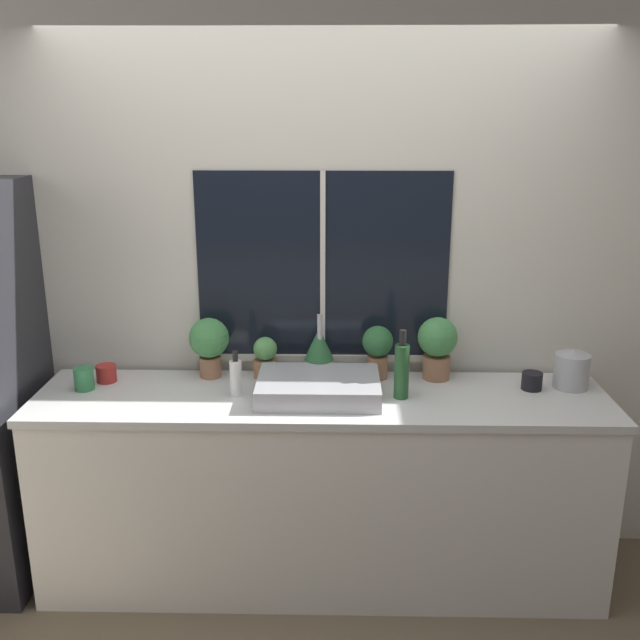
% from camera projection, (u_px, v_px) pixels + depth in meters
% --- Properties ---
extents(ground_plane, '(14.00, 14.00, 0.00)m').
position_uv_depth(ground_plane, '(320.00, 615.00, 3.16)').
color(ground_plane, brown).
extents(wall_back, '(8.00, 0.09, 2.70)m').
position_uv_depth(wall_back, '(323.00, 285.00, 3.40)').
color(wall_back, silver).
rests_on(wall_back, ground_plane).
extents(counter, '(2.56, 0.61, 0.93)m').
position_uv_depth(counter, '(321.00, 488.00, 3.30)').
color(counter, white).
rests_on(counter, ground_plane).
extents(sink, '(0.54, 0.44, 0.31)m').
position_uv_depth(sink, '(319.00, 387.00, 3.15)').
color(sink, '#ADADB2').
rests_on(sink, counter).
extents(potted_plant_far_left, '(0.19, 0.19, 0.29)m').
position_uv_depth(potted_plant_far_left, '(209.00, 342.00, 3.34)').
color(potted_plant_far_left, '#9E6B4C').
rests_on(potted_plant_far_left, counter).
extents(potted_plant_left, '(0.11, 0.11, 0.20)m').
position_uv_depth(potted_plant_left, '(265.00, 357.00, 3.36)').
color(potted_plant_left, '#9E6B4C').
rests_on(potted_plant_left, counter).
extents(potted_plant_center, '(0.14, 0.14, 0.24)m').
position_uv_depth(potted_plant_center, '(319.00, 349.00, 3.34)').
color(potted_plant_center, '#9E6B4C').
rests_on(potted_plant_center, counter).
extents(potted_plant_right, '(0.15, 0.15, 0.25)m').
position_uv_depth(potted_plant_right, '(378.00, 348.00, 3.33)').
color(potted_plant_right, '#9E6B4C').
rests_on(potted_plant_right, counter).
extents(potted_plant_far_right, '(0.19, 0.19, 0.30)m').
position_uv_depth(potted_plant_far_right, '(437.00, 344.00, 3.32)').
color(potted_plant_far_right, '#9E6B4C').
rests_on(potted_plant_far_right, counter).
extents(soap_bottle, '(0.05, 0.05, 0.21)m').
position_uv_depth(soap_bottle, '(236.00, 377.00, 3.14)').
color(soap_bottle, white).
rests_on(soap_bottle, counter).
extents(bottle_tall, '(0.06, 0.06, 0.31)m').
position_uv_depth(bottle_tall, '(402.00, 370.00, 3.11)').
color(bottle_tall, '#235128').
rests_on(bottle_tall, counter).
extents(mug_black, '(0.09, 0.09, 0.08)m').
position_uv_depth(mug_black, '(532.00, 381.00, 3.23)').
color(mug_black, black).
rests_on(mug_black, counter).
extents(mug_red, '(0.09, 0.09, 0.08)m').
position_uv_depth(mug_red, '(106.00, 373.00, 3.32)').
color(mug_red, '#B72D28').
rests_on(mug_red, counter).
extents(mug_green, '(0.09, 0.09, 0.10)m').
position_uv_depth(mug_green, '(84.00, 379.00, 3.22)').
color(mug_green, '#38844C').
rests_on(mug_green, counter).
extents(kettle, '(0.16, 0.16, 0.18)m').
position_uv_depth(kettle, '(572.00, 370.00, 3.24)').
color(kettle, '#B2B2B7').
rests_on(kettle, counter).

